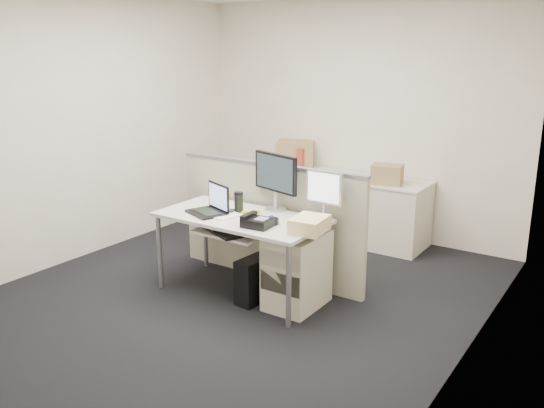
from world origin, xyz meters
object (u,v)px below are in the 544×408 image
Objects in this scene: desk at (242,223)px; laptop at (206,200)px; desk_phone at (257,223)px; monitor_main at (276,182)px.

laptop reaches higher than desk.
monitor_main is at bearing 102.10° from desk_phone.
laptop is at bearing -158.39° from desk.
desk is at bearing 42.70° from laptop.
laptop is (-0.45, -0.44, -0.13)m from monitor_main.
laptop is at bearing -119.97° from monitor_main.
desk_phone is (0.60, -0.06, -0.09)m from laptop.
desk is 0.38m from laptop.
laptop is 1.50× the size of desk_phone.
desk_phone is at bearing -57.56° from monitor_main.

